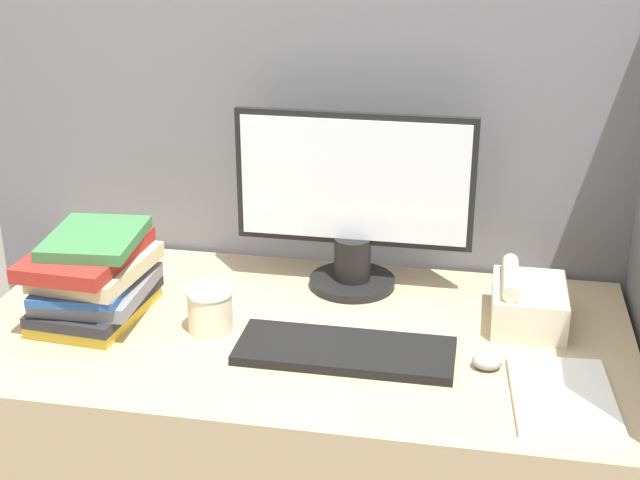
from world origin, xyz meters
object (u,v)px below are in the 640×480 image
(keyboard, at_px, (345,351))
(mouse, at_px, (487,362))
(monitor, at_px, (353,207))
(desk_telephone, at_px, (527,303))
(coffee_cup, at_px, (210,310))
(book_stack, at_px, (94,277))

(keyboard, distance_m, mouse, 0.28)
(keyboard, height_order, mouse, mouse)
(monitor, relative_size, desk_telephone, 2.66)
(keyboard, relative_size, mouse, 7.38)
(monitor, bearing_deg, coffee_cup, -133.36)
(monitor, bearing_deg, mouse, -45.98)
(mouse, bearing_deg, book_stack, 175.34)
(coffee_cup, bearing_deg, desk_telephone, 13.52)
(keyboard, xyz_separation_m, book_stack, (-0.57, 0.07, 0.08))
(book_stack, bearing_deg, coffee_cup, -3.68)
(keyboard, distance_m, book_stack, 0.58)
(coffee_cup, height_order, book_stack, book_stack)
(keyboard, height_order, coffee_cup, coffee_cup)
(monitor, distance_m, coffee_cup, 0.41)
(monitor, bearing_deg, book_stack, -153.72)
(monitor, bearing_deg, desk_telephone, -16.57)
(monitor, height_order, desk_telephone, monitor)
(monitor, xyz_separation_m, mouse, (0.32, -0.33, -0.18))
(coffee_cup, height_order, desk_telephone, desk_telephone)
(monitor, distance_m, keyboard, 0.38)
(monitor, distance_m, mouse, 0.50)
(monitor, xyz_separation_m, book_stack, (-0.53, -0.26, -0.10))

